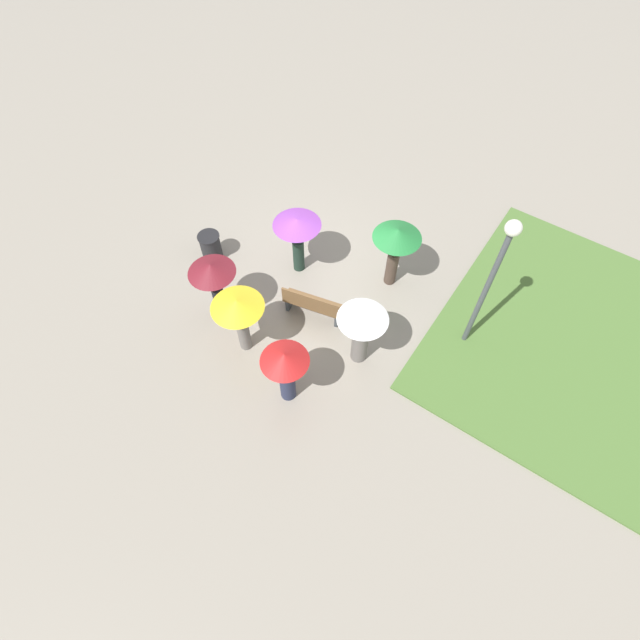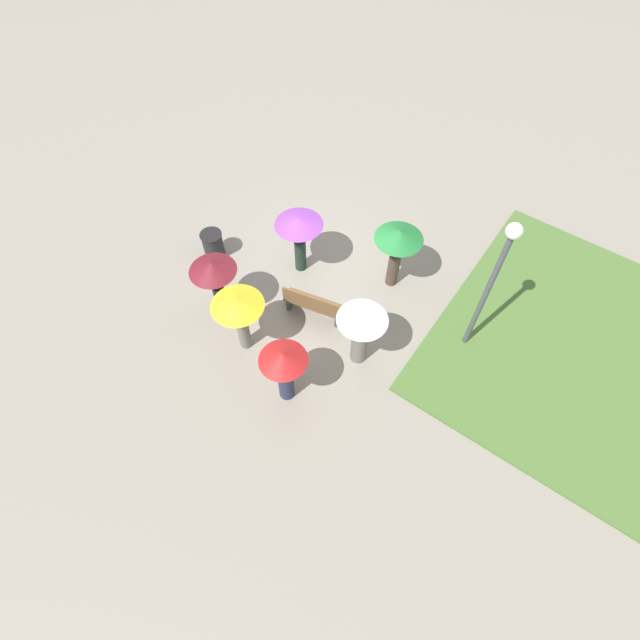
{
  "view_description": "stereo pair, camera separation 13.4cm",
  "coord_description": "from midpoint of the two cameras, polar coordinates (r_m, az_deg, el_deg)",
  "views": [
    {
      "loc": [
        -5.14,
        6.84,
        10.29
      ],
      "look_at": [
        -1.48,
        1.49,
        0.8
      ],
      "focal_mm": 28.0,
      "sensor_mm": 36.0,
      "label": 1
    },
    {
      "loc": [
        -5.25,
        6.76,
        10.29
      ],
      "look_at": [
        -1.48,
        1.49,
        0.8
      ],
      "focal_mm": 28.0,
      "sensor_mm": 36.0,
      "label": 2
    }
  ],
  "objects": [
    {
      "name": "ground_plane",
      "position": [
        13.38,
        -1.14,
        5.4
      ],
      "size": [
        90.0,
        90.0,
        0.0
      ],
      "primitive_type": "plane",
      "color": "gray"
    },
    {
      "name": "lawn_patch_near",
      "position": [
        13.62,
        30.61,
        -4.53
      ],
      "size": [
        7.88,
        7.13,
        0.06
      ],
      "color": "#4C7033",
      "rests_on": "ground_plane"
    },
    {
      "name": "park_bench",
      "position": [
        12.17,
        -0.45,
        1.79
      ],
      "size": [
        1.56,
        0.74,
        0.9
      ],
      "rotation": [
        0.0,
        0.0,
        0.22
      ],
      "color": "brown",
      "rests_on": "ground_plane"
    },
    {
      "name": "lamp_post",
      "position": [
        10.62,
        19.68,
        4.95
      ],
      "size": [
        0.32,
        0.32,
        3.95
      ],
      "color": "#474C51",
      "rests_on": "ground_plane"
    },
    {
      "name": "trash_bin",
      "position": [
        13.79,
        -11.84,
        8.42
      ],
      "size": [
        0.58,
        0.58,
        0.79
      ],
      "color": "#232326",
      "rests_on": "ground_plane"
    },
    {
      "name": "crowd_person_purple",
      "position": [
        12.48,
        -2.08,
        10.23
      ],
      "size": [
        1.2,
        1.2,
        1.79
      ],
      "rotation": [
        0.0,
        0.0,
        3.73
      ],
      "color": "#1E3328",
      "rests_on": "ground_plane"
    },
    {
      "name": "crowd_person_green",
      "position": [
        12.2,
        9.23,
        8.75
      ],
      "size": [
        1.19,
        1.19,
        1.89
      ],
      "rotation": [
        0.0,
        0.0,
        3.21
      ],
      "color": "#47382D",
      "rests_on": "ground_plane"
    },
    {
      "name": "crowd_person_red",
      "position": [
        10.32,
        -3.77,
        -5.23
      ],
      "size": [
        1.03,
        1.03,
        1.77
      ],
      "rotation": [
        0.0,
        0.0,
        3.22
      ],
      "color": "#282D47",
      "rests_on": "ground_plane"
    },
    {
      "name": "crowd_person_yellow",
      "position": [
        11.01,
        -8.96,
        1.2
      ],
      "size": [
        1.18,
        1.18,
        1.81
      ],
      "rotation": [
        0.0,
        0.0,
        6.13
      ],
      "color": "slate",
      "rests_on": "ground_plane"
    },
    {
      "name": "crowd_person_maroon",
      "position": [
        11.74,
        -11.71,
        5.16
      ],
      "size": [
        1.11,
        1.11,
        1.81
      ],
      "rotation": [
        0.0,
        0.0,
        5.12
      ],
      "color": "black",
      "rests_on": "ground_plane"
    },
    {
      "name": "crowd_person_white",
      "position": [
        10.84,
        5.12,
        -0.77
      ],
      "size": [
        1.13,
        1.13,
        1.79
      ],
      "rotation": [
        0.0,
        0.0,
        0.04
      ],
      "color": "slate",
      "rests_on": "ground_plane"
    }
  ]
}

